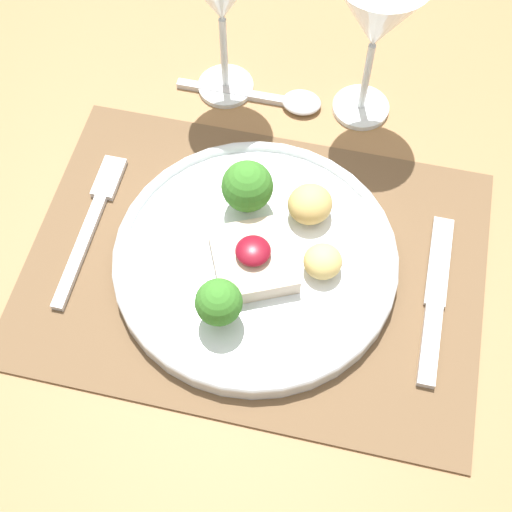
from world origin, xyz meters
The scene contains 8 objects.
ground_plane centered at (0.00, 0.00, 0.00)m, with size 8.00×8.00×0.00m, color brown.
dining_table centered at (0.00, 0.00, 0.65)m, with size 1.44×0.94×0.74m.
placemat centered at (0.00, 0.00, 0.74)m, with size 0.44×0.32×0.00m, color brown.
dinner_plate centered at (0.00, 0.00, 0.76)m, with size 0.28×0.28×0.08m.
fork centered at (-0.17, 0.01, 0.75)m, with size 0.02×0.18×0.01m.
knife centered at (0.18, -0.01, 0.75)m, with size 0.02×0.18×0.01m.
spoon centered at (-0.02, 0.21, 0.75)m, with size 0.17×0.04×0.01m.
wine_glass_near centered at (0.07, 0.22, 0.87)m, with size 0.09×0.09×0.18m.
Camera 1 is at (0.07, -0.33, 1.36)m, focal length 50.00 mm.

